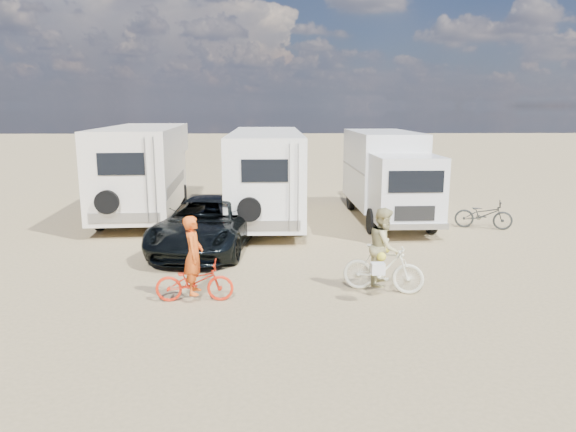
{
  "coord_description": "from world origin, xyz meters",
  "views": [
    {
      "loc": [
        0.08,
        -12.6,
        4.14
      ],
      "look_at": [
        0.44,
        1.09,
        1.3
      ],
      "focal_mm": 33.2,
      "sensor_mm": 36.0,
      "label": 1
    }
  ],
  "objects_px": {
    "rv_left": "(144,172)",
    "box_truck": "(388,177)",
    "bike_parked": "(484,214)",
    "crate": "(286,227)",
    "rider_man": "(194,263)",
    "rv_main": "(266,176)",
    "cooler": "(179,250)",
    "bike_man": "(194,282)",
    "bike_woman": "(383,269)",
    "rider_woman": "(384,254)",
    "dark_suv": "(208,224)"
  },
  "relations": [
    {
      "from": "rv_main",
      "to": "bike_woman",
      "type": "height_order",
      "value": "rv_main"
    },
    {
      "from": "bike_parked",
      "to": "bike_man",
      "type": "bearing_deg",
      "value": 145.91
    },
    {
      "from": "rider_man",
      "to": "rv_main",
      "type": "bearing_deg",
      "value": -11.19
    },
    {
      "from": "dark_suv",
      "to": "bike_man",
      "type": "height_order",
      "value": "dark_suv"
    },
    {
      "from": "rider_man",
      "to": "bike_parked",
      "type": "distance_m",
      "value": 11.14
    },
    {
      "from": "rv_main",
      "to": "rider_man",
      "type": "distance_m",
      "value": 8.57
    },
    {
      "from": "box_truck",
      "to": "rider_woman",
      "type": "distance_m",
      "value": 7.94
    },
    {
      "from": "rv_left",
      "to": "rv_main",
      "type": "bearing_deg",
      "value": -14.27
    },
    {
      "from": "dark_suv",
      "to": "bike_man",
      "type": "relative_size",
      "value": 3.23
    },
    {
      "from": "rider_man",
      "to": "bike_woman",
      "type": "bearing_deg",
      "value": -85.01
    },
    {
      "from": "box_truck",
      "to": "crate",
      "type": "relative_size",
      "value": 14.26
    },
    {
      "from": "box_truck",
      "to": "cooler",
      "type": "distance_m",
      "value": 8.44
    },
    {
      "from": "rider_woman",
      "to": "cooler",
      "type": "xyz_separation_m",
      "value": [
        -5.1,
        2.92,
        -0.66
      ]
    },
    {
      "from": "bike_man",
      "to": "rider_woman",
      "type": "xyz_separation_m",
      "value": [
        4.17,
        0.47,
        0.44
      ]
    },
    {
      "from": "box_truck",
      "to": "bike_man",
      "type": "height_order",
      "value": "box_truck"
    },
    {
      "from": "rv_main",
      "to": "bike_parked",
      "type": "relative_size",
      "value": 4.42
    },
    {
      "from": "box_truck",
      "to": "bike_parked",
      "type": "distance_m",
      "value": 3.54
    },
    {
      "from": "rv_left",
      "to": "cooler",
      "type": "xyz_separation_m",
      "value": [
        2.27,
        -5.88,
        -1.47
      ]
    },
    {
      "from": "box_truck",
      "to": "rider_man",
      "type": "distance_m",
      "value": 10.11
    },
    {
      "from": "crate",
      "to": "bike_man",
      "type": "bearing_deg",
      "value": -108.8
    },
    {
      "from": "cooler",
      "to": "crate",
      "type": "bearing_deg",
      "value": 37.63
    },
    {
      "from": "bike_parked",
      "to": "crate",
      "type": "height_order",
      "value": "bike_parked"
    },
    {
      "from": "bike_man",
      "to": "rv_main",
      "type": "bearing_deg",
      "value": -11.19
    },
    {
      "from": "rv_main",
      "to": "dark_suv",
      "type": "xyz_separation_m",
      "value": [
        -1.66,
        -4.05,
        -0.87
      ]
    },
    {
      "from": "rv_main",
      "to": "rider_man",
      "type": "height_order",
      "value": "rv_main"
    },
    {
      "from": "rider_man",
      "to": "crate",
      "type": "xyz_separation_m",
      "value": [
        2.13,
        6.24,
        -0.65
      ]
    },
    {
      "from": "rider_man",
      "to": "bike_parked",
      "type": "bearing_deg",
      "value": -54.5
    },
    {
      "from": "box_truck",
      "to": "rider_man",
      "type": "bearing_deg",
      "value": -126.92
    },
    {
      "from": "rider_man",
      "to": "cooler",
      "type": "xyz_separation_m",
      "value": [
        -0.93,
        3.4,
        -0.63
      ]
    },
    {
      "from": "box_truck",
      "to": "bike_woman",
      "type": "bearing_deg",
      "value": -103.73
    },
    {
      "from": "rv_left",
      "to": "bike_parked",
      "type": "xyz_separation_m",
      "value": [
        12.09,
        -2.57,
        -1.19
      ]
    },
    {
      "from": "rv_main",
      "to": "bike_man",
      "type": "height_order",
      "value": "rv_main"
    },
    {
      "from": "rv_main",
      "to": "rv_left",
      "type": "relative_size",
      "value": 1.06
    },
    {
      "from": "rider_man",
      "to": "rider_woman",
      "type": "xyz_separation_m",
      "value": [
        4.17,
        0.47,
        0.03
      ]
    },
    {
      "from": "rider_woman",
      "to": "bike_parked",
      "type": "xyz_separation_m",
      "value": [
        4.72,
        6.23,
        -0.38
      ]
    },
    {
      "from": "cooler",
      "to": "crate",
      "type": "xyz_separation_m",
      "value": [
        3.05,
        2.85,
        -0.02
      ]
    },
    {
      "from": "dark_suv",
      "to": "cooler",
      "type": "xyz_separation_m",
      "value": [
        -0.71,
        -0.96,
        -0.53
      ]
    },
    {
      "from": "box_truck",
      "to": "rider_man",
      "type": "height_order",
      "value": "box_truck"
    },
    {
      "from": "rv_left",
      "to": "rider_man",
      "type": "xyz_separation_m",
      "value": [
        3.19,
        -9.27,
        -0.84
      ]
    },
    {
      "from": "cooler",
      "to": "crate",
      "type": "height_order",
      "value": "cooler"
    },
    {
      "from": "rv_main",
      "to": "cooler",
      "type": "bearing_deg",
      "value": -115.48
    },
    {
      "from": "rider_man",
      "to": "bike_man",
      "type": "bearing_deg",
      "value": -0.0
    },
    {
      "from": "box_truck",
      "to": "rider_man",
      "type": "xyz_separation_m",
      "value": [
        -5.88,
        -8.19,
        -0.75
      ]
    },
    {
      "from": "bike_parked",
      "to": "crate",
      "type": "bearing_deg",
      "value": 112.79
    },
    {
      "from": "rv_main",
      "to": "rider_man",
      "type": "bearing_deg",
      "value": -99.95
    },
    {
      "from": "rv_left",
      "to": "box_truck",
      "type": "xyz_separation_m",
      "value": [
        9.08,
        -1.08,
        -0.09
      ]
    },
    {
      "from": "rv_main",
      "to": "bike_woman",
      "type": "bearing_deg",
      "value": -71.25
    },
    {
      "from": "bike_parked",
      "to": "crate",
      "type": "xyz_separation_m",
      "value": [
        -6.77,
        -0.46,
        -0.3
      ]
    },
    {
      "from": "rv_left",
      "to": "bike_parked",
      "type": "distance_m",
      "value": 12.42
    },
    {
      "from": "bike_man",
      "to": "crate",
      "type": "bearing_deg",
      "value": -20.29
    }
  ]
}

